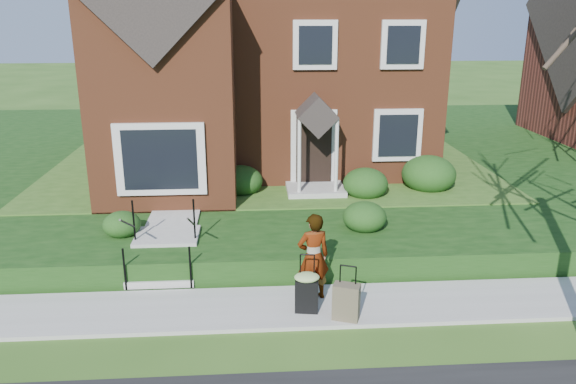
{
  "coord_description": "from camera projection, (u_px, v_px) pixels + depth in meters",
  "views": [
    {
      "loc": [
        -0.6,
        -9.53,
        5.36
      ],
      "look_at": [
        0.2,
        2.0,
        1.71
      ],
      "focal_mm": 35.0,
      "sensor_mm": 36.0,
      "label": 1
    }
  ],
  "objects": [
    {
      "name": "sidewalk",
      "position": [
        285.0,
        307.0,
        10.71
      ],
      "size": [
        60.0,
        1.6,
        0.08
      ],
      "primitive_type": "cube",
      "color": "#9E9B93",
      "rests_on": "ground"
    },
    {
      "name": "terrace",
      "position": [
        372.0,
        155.0,
        21.26
      ],
      "size": [
        44.0,
        20.0,
        0.6
      ],
      "primitive_type": "cube",
      "color": "#12330E",
      "rests_on": "ground"
    },
    {
      "name": "foundation_shrubs",
      "position": [
        283.0,
        181.0,
        15.14
      ],
      "size": [
        9.98,
        4.3,
        1.12
      ],
      "color": "black",
      "rests_on": "terrace"
    },
    {
      "name": "suitcase_black",
      "position": [
        307.0,
        290.0,
        10.36
      ],
      "size": [
        0.52,
        0.45,
        1.13
      ],
      "rotation": [
        0.0,
        0.0,
        -0.15
      ],
      "color": "black",
      "rests_on": "sidewalk"
    },
    {
      "name": "front_steps",
      "position": [
        165.0,
        251.0,
        12.17
      ],
      "size": [
        1.4,
        2.02,
        1.5
      ],
      "color": "#9E9B93",
      "rests_on": "ground"
    },
    {
      "name": "suitcase_olive",
      "position": [
        346.0,
        302.0,
        10.12
      ],
      "size": [
        0.54,
        0.42,
        1.03
      ],
      "rotation": [
        0.0,
        0.0,
        -0.36
      ],
      "color": "brown",
      "rests_on": "sidewalk"
    },
    {
      "name": "walkway",
      "position": [
        181.0,
        199.0,
        15.13
      ],
      "size": [
        1.2,
        6.0,
        0.06
      ],
      "primitive_type": "cube",
      "color": "#9E9B93",
      "rests_on": "terrace"
    },
    {
      "name": "ground",
      "position": [
        285.0,
        309.0,
        10.72
      ],
      "size": [
        120.0,
        120.0,
        0.0
      ],
      "primitive_type": "plane",
      "color": "#2D5119",
      "rests_on": "ground"
    },
    {
      "name": "main_house",
      "position": [
        260.0,
        19.0,
        18.27
      ],
      "size": [
        10.4,
        10.2,
        9.4
      ],
      "color": "brown",
      "rests_on": "terrace"
    },
    {
      "name": "woman",
      "position": [
        313.0,
        257.0,
        10.73
      ],
      "size": [
        0.7,
        0.53,
        1.74
      ],
      "primitive_type": "imported",
      "rotation": [
        0.0,
        0.0,
        3.34
      ],
      "color": "#999999",
      "rests_on": "sidewalk"
    }
  ]
}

